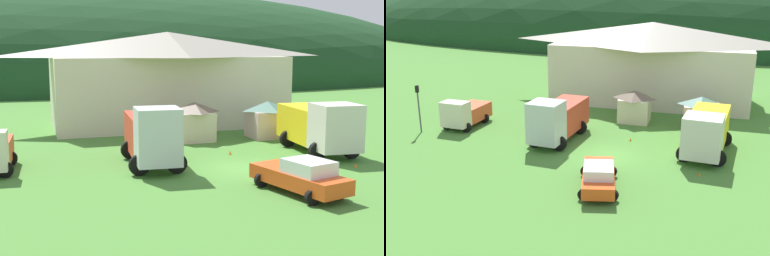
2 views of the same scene
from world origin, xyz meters
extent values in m
plane|color=#477F33|center=(0.00, 0.00, 0.00)|extent=(200.00, 200.00, 0.00)
ellipsoid|color=#193D1E|center=(0.00, 70.53, 0.00)|extent=(156.92, 60.00, 33.90)
cube|color=beige|center=(0.44, 16.43, 2.90)|extent=(18.82, 8.48, 5.79)
pyramid|color=gray|center=(0.44, 16.43, 6.81)|extent=(20.33, 9.16, 2.03)
cube|color=beige|center=(0.25, 8.65, 1.03)|extent=(2.58, 2.16, 2.05)
pyramid|color=#6B5B4C|center=(0.25, 8.65, 2.41)|extent=(2.78, 2.33, 0.72)
cube|color=beige|center=(5.82, 8.41, 0.99)|extent=(2.65, 2.38, 1.98)
pyramid|color=#4C7A6B|center=(5.82, 8.41, 2.33)|extent=(2.87, 2.57, 0.69)
cylinder|color=black|center=(-12.18, 1.83, 0.40)|extent=(0.80, 0.30, 0.80)
cylinder|color=black|center=(-12.01, 4.59, 0.40)|extent=(0.80, 0.30, 0.80)
cube|color=silver|center=(-4.58, 0.02, 2.04)|extent=(2.45, 2.34, 2.98)
cube|color=black|center=(-4.59, -0.09, 2.69)|extent=(1.36, 1.83, 0.95)
cube|color=red|center=(-4.31, 3.43, 1.64)|extent=(2.65, 4.84, 2.17)
cylinder|color=black|center=(-3.59, -0.06, 0.55)|extent=(1.10, 0.30, 1.10)
cylinder|color=black|center=(-5.57, 0.10, 0.55)|extent=(1.10, 0.30, 1.10)
cylinder|color=black|center=(-3.26, 4.05, 0.55)|extent=(1.10, 0.30, 1.10)
cylinder|color=black|center=(-5.24, 4.20, 0.55)|extent=(1.10, 0.30, 1.10)
cube|color=silver|center=(6.27, 0.31, 1.94)|extent=(2.70, 2.59, 2.78)
cube|color=black|center=(6.26, 0.19, 2.55)|extent=(1.50, 2.01, 0.89)
cube|color=yellow|center=(6.57, 3.87, 1.66)|extent=(2.90, 4.96, 2.21)
cylinder|color=black|center=(7.38, 0.22, 0.55)|extent=(1.10, 0.30, 1.10)
cylinder|color=black|center=(5.17, 0.40, 0.55)|extent=(1.10, 0.30, 1.10)
cylinder|color=black|center=(7.74, 4.49, 0.55)|extent=(1.10, 0.30, 1.10)
cylinder|color=black|center=(5.53, 4.68, 0.55)|extent=(1.10, 0.30, 1.10)
cube|color=#E74D1B|center=(0.70, -5.33, 0.69)|extent=(2.98, 5.26, 0.70)
cube|color=silver|center=(0.84, -5.91, 1.35)|extent=(2.12, 2.33, 0.62)
cylinder|color=black|center=(1.88, -6.78, 0.34)|extent=(0.68, 0.24, 0.68)
cylinder|color=black|center=(0.33, -7.16, 0.34)|extent=(0.68, 0.24, 0.68)
cylinder|color=black|center=(1.07, -3.50, 0.34)|extent=(0.68, 0.24, 0.68)
cylinder|color=black|center=(-0.49, -3.89, 0.34)|extent=(0.68, 0.24, 0.68)
cone|color=orange|center=(6.31, -1.75, 0.00)|extent=(0.36, 0.36, 0.46)
cone|color=orange|center=(0.92, 3.53, 0.00)|extent=(0.36, 0.36, 0.48)
camera|label=1|loc=(-11.04, -25.75, 6.69)|focal=48.54mm
camera|label=2|loc=(6.98, -30.05, 11.83)|focal=44.00mm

